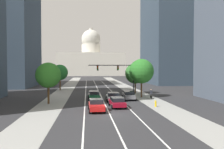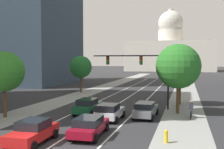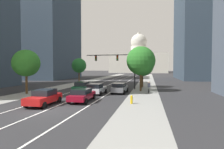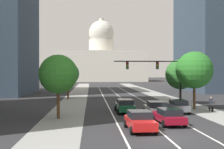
{
  "view_description": "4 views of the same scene",
  "coord_description": "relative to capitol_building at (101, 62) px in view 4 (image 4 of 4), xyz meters",
  "views": [
    {
      "loc": [
        -2.68,
        -27.85,
        5.7
      ],
      "look_at": [
        1.92,
        15.4,
        4.32
      ],
      "focal_mm": 37.46,
      "sensor_mm": 36.0,
      "label": 1
    },
    {
      "loc": [
        8.33,
        -13.84,
        5.55
      ],
      "look_at": [
        1.66,
        10.71,
        4.23
      ],
      "focal_mm": 44.03,
      "sensor_mm": 36.0,
      "label": 2
    },
    {
      "loc": [
        8.92,
        -14.07,
        3.74
      ],
      "look_at": [
        0.52,
        25.97,
        2.27
      ],
      "focal_mm": 28.87,
      "sensor_mm": 36.0,
      "label": 3
    },
    {
      "loc": [
        -5.39,
        -21.29,
        4.65
      ],
      "look_at": [
        -2.53,
        19.39,
        4.33
      ],
      "focal_mm": 48.04,
      "sensor_mm": 36.0,
      "label": 4
    }
  ],
  "objects": [
    {
      "name": "lane_stripe_right",
      "position": [
        3.04,
        -109.67,
        -9.85
      ],
      "size": [
        0.16,
        90.0,
        0.01
      ],
      "primitive_type": "cube",
      "color": "white",
      "rests_on": "ground"
    },
    {
      "name": "car_gray",
      "position": [
        4.56,
        -122.23,
        -9.07
      ],
      "size": [
        2.1,
        4.77,
        1.51
      ],
      "rotation": [
        0.0,
        0.0,
        1.54
      ],
      "color": "slate",
      "rests_on": "ground"
    },
    {
      "name": "traffic_signal_mast",
      "position": [
        3.54,
        -117.28,
        -5.08
      ],
      "size": [
        8.91,
        0.39,
        6.68
      ],
      "color": "black",
      "rests_on": "ground"
    },
    {
      "name": "car_white",
      "position": [
        1.52,
        -124.32,
        -9.05
      ],
      "size": [
        2.16,
        4.11,
        1.57
      ],
      "rotation": [
        0.0,
        0.0,
        1.56
      ],
      "color": "silver",
      "rests_on": "ground"
    },
    {
      "name": "street_tree_far_right",
      "position": [
        7.5,
        -119.39,
        -4.94
      ],
      "size": [
        4.64,
        4.64,
        7.25
      ],
      "color": "#51381E",
      "rests_on": "ground"
    },
    {
      "name": "capitol_building",
      "position": [
        0.0,
        0.0,
        0.0
      ],
      "size": [
        44.18,
        27.74,
        32.55
      ],
      "color": "beige",
      "rests_on": "ground"
    },
    {
      "name": "sidewalk_left",
      "position": [
        -8.16,
        -99.67,
        -9.85
      ],
      "size": [
        4.15,
        130.0,
        0.01
      ],
      "primitive_type": "cube",
      "color": "gray",
      "rests_on": "ground"
    },
    {
      "name": "ground_plane",
      "position": [
        0.0,
        -94.67,
        -9.86
      ],
      "size": [
        400.0,
        400.0,
        0.0
      ],
      "primitive_type": "plane",
      "color": "#2B2B2D"
    },
    {
      "name": "street_tree_mid_left",
      "position": [
        -9.34,
        -104.1,
        -5.47
      ],
      "size": [
        3.84,
        3.84,
        6.33
      ],
      "color": "#51381E",
      "rests_on": "ground"
    },
    {
      "name": "cyclist",
      "position": [
        8.82,
        -121.41,
        -9.01
      ],
      "size": [
        0.38,
        1.7,
        1.72
      ],
      "rotation": [
        0.0,
        0.0,
        1.49
      ],
      "color": "black",
      "rests_on": "ground"
    },
    {
      "name": "car_crimson",
      "position": [
        1.52,
        -129.82,
        -9.1
      ],
      "size": [
        2.21,
        4.77,
        1.43
      ],
      "rotation": [
        0.0,
        0.0,
        1.61
      ],
      "color": "maroon",
      "rests_on": "ground"
    },
    {
      "name": "street_tree_near_left",
      "position": [
        -8.66,
        -125.71,
        -5.41
      ],
      "size": [
        3.91,
        3.91,
        6.42
      ],
      "color": "#51381E",
      "rests_on": "ground"
    },
    {
      "name": "lane_stripe_center",
      "position": [
        0.0,
        -109.67,
        -9.85
      ],
      "size": [
        0.16,
        90.0,
        0.01
      ],
      "primitive_type": "cube",
      "color": "white",
      "rests_on": "ground"
    },
    {
      "name": "street_tree_near_right",
      "position": [
        7.55,
        -113.41,
        -5.53
      ],
      "size": [
        4.36,
        4.36,
        6.52
      ],
      "color": "#51381E",
      "rests_on": "ground"
    },
    {
      "name": "sidewalk_right",
      "position": [
        8.16,
        -99.67,
        -9.85
      ],
      "size": [
        4.15,
        130.0,
        0.01
      ],
      "primitive_type": "cube",
      "color": "gray",
      "rests_on": "ground"
    },
    {
      "name": "lane_stripe_left",
      "position": [
        -3.04,
        -109.67,
        -9.85
      ],
      "size": [
        0.16,
        90.0,
        0.01
      ],
      "primitive_type": "cube",
      "color": "white",
      "rests_on": "ground"
    },
    {
      "name": "car_green",
      "position": [
        -1.52,
        -121.86,
        -9.05
      ],
      "size": [
        2.11,
        4.74,
        1.56
      ],
      "rotation": [
        0.0,
        0.0,
        1.59
      ],
      "color": "#14512D",
      "rests_on": "ground"
    },
    {
      "name": "car_red",
      "position": [
        -1.52,
        -132.44,
        -9.06
      ],
      "size": [
        2.2,
        4.53,
        1.56
      ],
      "rotation": [
        0.0,
        0.0,
        1.61
      ],
      "color": "red",
      "rests_on": "ground"
    }
  ]
}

